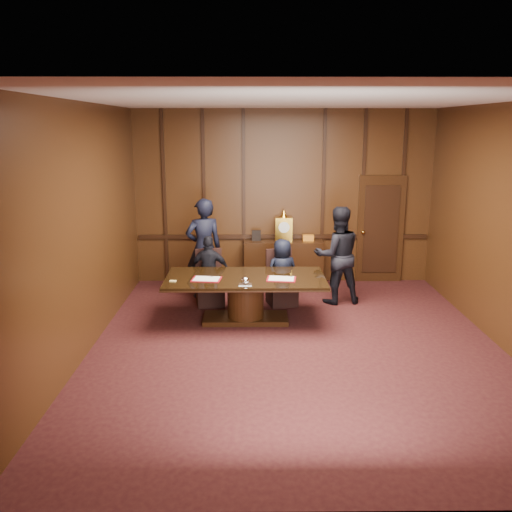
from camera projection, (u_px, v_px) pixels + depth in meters
The scene contains 13 objects.
room at pixel (302, 230), 7.70m from camera, with size 7.00×7.04×3.50m.
sideboard at pixel (283, 261), 11.02m from camera, with size 1.60×0.45×1.54m.
conference_table at pixel (246, 291), 8.91m from camera, with size 2.62×1.32×0.76m.
folder_left at pixel (207, 279), 8.70m from camera, with size 0.50×0.38×0.02m.
folder_right at pixel (281, 279), 8.71m from camera, with size 0.50×0.39×0.02m.
inkstand at pixel (245, 281), 8.40m from camera, with size 0.20×0.14×0.12m.
notepad at pixel (173, 281), 8.59m from camera, with size 0.10×0.07×0.01m, color #D7BA69.
chair_left at pixel (210, 289), 9.81m from camera, with size 0.56×0.56×0.99m.
chair_right at pixel (281, 288), 9.82m from camera, with size 0.59×0.59×0.99m.
signatory_left at pixel (210, 271), 9.65m from camera, with size 0.75×0.31×1.28m, color black.
signatory_right at pixel (282, 273), 9.67m from camera, with size 0.60×0.39×1.23m, color black.
witness_left at pixel (204, 248), 10.12m from camera, with size 0.68×0.45×1.88m, color black.
witness_right at pixel (337, 255), 9.79m from camera, with size 0.86×0.67×1.78m, color black.
Camera 1 is at (-0.66, -7.43, 3.17)m, focal length 38.00 mm.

